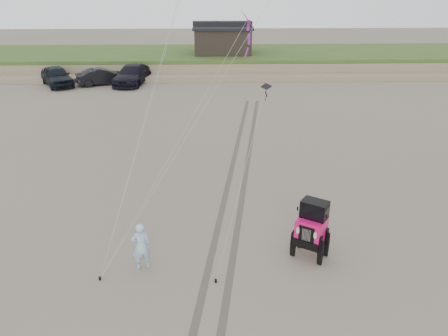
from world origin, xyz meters
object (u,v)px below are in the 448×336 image
(truck_b, at_px, (102,76))
(truck_c, at_px, (132,75))
(jeep, at_px, (311,236))
(man, at_px, (141,246))
(cabin, at_px, (223,39))
(truck_a, at_px, (57,76))

(truck_b, xyz_separation_m, truck_c, (2.80, 0.28, 0.11))
(jeep, distance_m, man, 5.98)
(cabin, distance_m, truck_c, 11.78)
(truck_c, xyz_separation_m, man, (5.05, -29.25, 0.00))
(cabin, relative_size, truck_b, 1.37)
(truck_a, bearing_deg, jeep, -88.74)
(truck_c, bearing_deg, cabin, 48.46)
(cabin, xyz_separation_m, man, (-3.79, -36.68, -2.36))
(truck_a, relative_size, man, 3.00)
(truck_a, distance_m, man, 31.06)
(cabin, height_order, jeep, cabin)
(truck_c, bearing_deg, truck_a, -166.73)
(man, bearing_deg, truck_b, -89.57)
(cabin, bearing_deg, man, -95.90)
(jeep, height_order, man, man)
(truck_a, relative_size, truck_c, 0.87)
(truck_a, height_order, man, truck_a)
(truck_b, bearing_deg, man, 170.01)
(jeep, bearing_deg, truck_a, 155.92)
(truck_b, relative_size, man, 2.66)
(cabin, bearing_deg, truck_c, -139.92)
(truck_a, bearing_deg, truck_c, -26.37)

